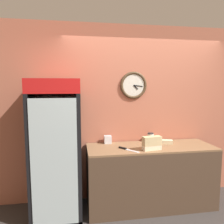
% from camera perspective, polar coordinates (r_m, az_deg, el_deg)
% --- Properties ---
extents(wall_back, '(5.20, 0.10, 2.70)m').
position_cam_1_polar(wall_back, '(3.53, 8.21, -0.11)').
color(wall_back, '#B7664C').
rests_on(wall_back, ground_plane).
extents(prep_counter, '(1.85, 0.65, 0.90)m').
position_cam_1_polar(prep_counter, '(3.41, 9.92, -16.10)').
color(prep_counter, '#4C3828').
rests_on(prep_counter, ground_plane).
extents(beverage_cooler, '(0.65, 0.68, 1.86)m').
position_cam_1_polar(beverage_cooler, '(3.10, -14.26, -7.66)').
color(beverage_cooler, black).
rests_on(beverage_cooler, ground_plane).
extents(sandwich_stack_bottom, '(0.27, 0.14, 0.06)m').
position_cam_1_polar(sandwich_stack_bottom, '(3.08, 10.35, -9.13)').
color(sandwich_stack_bottom, beige).
rests_on(sandwich_stack_bottom, prep_counter).
extents(sandwich_stack_middle, '(0.27, 0.14, 0.06)m').
position_cam_1_polar(sandwich_stack_middle, '(3.06, 10.38, -8.00)').
color(sandwich_stack_middle, tan).
rests_on(sandwich_stack_middle, sandwich_stack_bottom).
extents(sandwich_stack_top, '(0.27, 0.14, 0.06)m').
position_cam_1_polar(sandwich_stack_top, '(3.05, 10.40, -6.86)').
color(sandwich_stack_top, tan).
rests_on(sandwich_stack_top, sandwich_stack_middle).
extents(sandwich_flat_left, '(0.29, 0.16, 0.06)m').
position_cam_1_polar(sandwich_flat_left, '(3.44, 13.23, -7.56)').
color(sandwich_flat_left, beige).
rests_on(sandwich_flat_left, prep_counter).
extents(chefs_knife, '(0.24, 0.28, 0.02)m').
position_cam_1_polar(chefs_knife, '(3.06, 3.65, -9.61)').
color(chefs_knife, silver).
rests_on(chefs_knife, prep_counter).
extents(condiment_jar, '(0.10, 0.10, 0.14)m').
position_cam_1_polar(condiment_jar, '(3.50, 10.02, -6.54)').
color(condiment_jar, silver).
rests_on(condiment_jar, prep_counter).
extents(napkin_dispenser, '(0.11, 0.09, 0.12)m').
position_cam_1_polar(napkin_dispenser, '(3.35, -1.12, -7.20)').
color(napkin_dispenser, silver).
rests_on(napkin_dispenser, prep_counter).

